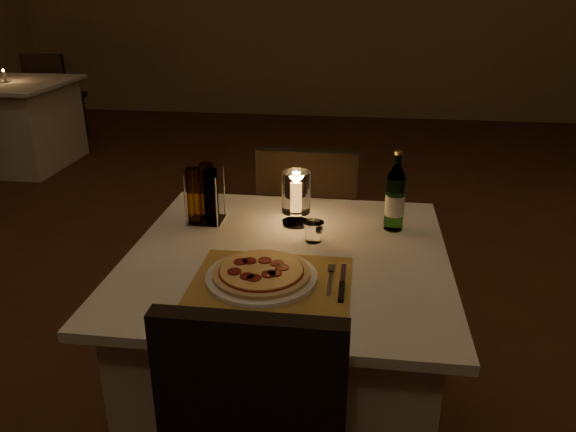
# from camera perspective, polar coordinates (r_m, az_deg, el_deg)

# --- Properties ---
(floor) EXTENTS (8.00, 10.00, 0.02)m
(floor) POSITION_cam_1_polar(r_m,az_deg,el_deg) (2.43, 2.27, -16.63)
(floor) COLOR #4C2A18
(floor) RESTS_ON ground
(main_table) EXTENTS (1.00, 1.00, 0.74)m
(main_table) POSITION_cam_1_polar(r_m,az_deg,el_deg) (1.96, -0.08, -13.46)
(main_table) COLOR silver
(main_table) RESTS_ON ground
(chair_far) EXTENTS (0.42, 0.42, 0.90)m
(chair_far) POSITION_cam_1_polar(r_m,az_deg,el_deg) (2.49, 2.09, -0.50)
(chair_far) COLOR black
(chair_far) RESTS_ON ground
(placemat) EXTENTS (0.45, 0.34, 0.00)m
(placemat) POSITION_cam_1_polar(r_m,az_deg,el_deg) (1.61, -1.64, -6.56)
(placemat) COLOR #A97F3A
(placemat) RESTS_ON main_table
(plate) EXTENTS (0.32, 0.32, 0.01)m
(plate) POSITION_cam_1_polar(r_m,az_deg,el_deg) (1.61, -2.71, -6.21)
(plate) COLOR white
(plate) RESTS_ON placemat
(pizza) EXTENTS (0.28, 0.28, 0.02)m
(pizza) POSITION_cam_1_polar(r_m,az_deg,el_deg) (1.60, -2.73, -5.70)
(pizza) COLOR #D8B77F
(pizza) RESTS_ON plate
(fork) EXTENTS (0.02, 0.18, 0.00)m
(fork) POSITION_cam_1_polar(r_m,az_deg,el_deg) (1.62, 4.33, -6.22)
(fork) COLOR silver
(fork) RESTS_ON placemat
(knife) EXTENTS (0.02, 0.22, 0.01)m
(knife) POSITION_cam_1_polar(r_m,az_deg,el_deg) (1.57, 5.49, -7.26)
(knife) COLOR black
(knife) RESTS_ON placemat
(tumbler) EXTENTS (0.07, 0.07, 0.07)m
(tumbler) POSITION_cam_1_polar(r_m,az_deg,el_deg) (1.84, 2.60, -1.60)
(tumbler) COLOR white
(tumbler) RESTS_ON main_table
(water_bottle) EXTENTS (0.07, 0.07, 0.28)m
(water_bottle) POSITION_cam_1_polar(r_m,az_deg,el_deg) (1.93, 10.83, 1.76)
(water_bottle) COLOR #67AD5D
(water_bottle) RESTS_ON main_table
(hurricane_candle) EXTENTS (0.10, 0.10, 0.19)m
(hurricane_candle) POSITION_cam_1_polar(r_m,az_deg,el_deg) (1.94, 0.84, 2.25)
(hurricane_candle) COLOR white
(hurricane_candle) RESTS_ON main_table
(cruet_caddy) EXTENTS (0.12, 0.12, 0.21)m
(cruet_caddy) POSITION_cam_1_polar(r_m,az_deg,el_deg) (1.98, -8.50, 1.95)
(cruet_caddy) COLOR white
(cruet_caddy) RESTS_ON main_table
(neighbor_table_left) EXTENTS (1.00, 1.00, 0.74)m
(neighbor_table_left) POSITION_cam_1_polar(r_m,az_deg,el_deg) (5.56, -26.12, 8.39)
(neighbor_table_left) COLOR silver
(neighbor_table_left) RESTS_ON ground
(neighbor_chair_lb) EXTENTS (0.42, 0.42, 0.90)m
(neighbor_chair_lb) POSITION_cam_1_polar(r_m,az_deg,el_deg) (6.13, -22.85, 11.74)
(neighbor_chair_lb) COLOR black
(neighbor_chair_lb) RESTS_ON ground
(neighbor_candle_left) EXTENTS (0.03, 0.03, 0.11)m
(neighbor_candle_left) POSITION_cam_1_polar(r_m,az_deg,el_deg) (5.49, -26.87, 12.56)
(neighbor_candle_left) COLOR white
(neighbor_candle_left) RESTS_ON neighbor_table_left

